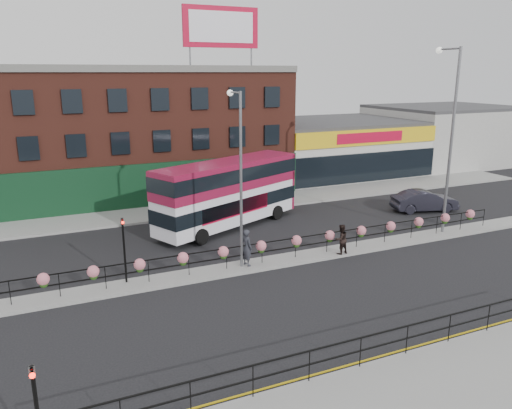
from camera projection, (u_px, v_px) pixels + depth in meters
name	position (u px, v px, depth m)	size (l,w,h in m)	color
ground	(279.00, 262.00, 26.82)	(120.00, 120.00, 0.00)	black
south_pavement	(445.00, 384.00, 16.23)	(60.00, 4.00, 0.15)	gray
north_pavement	(207.00, 208.00, 37.38)	(60.00, 4.00, 0.15)	gray
median	(279.00, 261.00, 26.80)	(60.00, 1.60, 0.15)	gray
yellow_line_inner	(398.00, 351.00, 18.27)	(60.00, 0.10, 0.01)	gold
yellow_line_outer	(401.00, 354.00, 18.11)	(60.00, 0.10, 0.01)	gold
brick_building	(129.00, 131.00, 41.50)	(25.00, 12.21, 10.30)	brown
supermarket	(332.00, 147.00, 50.02)	(15.00, 12.25, 5.30)	silver
warehouse_east	(444.00, 134.00, 55.83)	(14.50, 12.00, 6.30)	#AEADA9
billboard	(221.00, 27.00, 37.62)	(6.00, 0.29, 4.40)	#BA0829
median_railing	(279.00, 244.00, 26.55)	(30.04, 0.56, 1.23)	black
south_railing	(361.00, 345.00, 16.88)	(20.04, 0.05, 1.12)	black
double_decker_bus	(229.00, 187.00, 32.27)	(10.98, 6.79, 4.40)	white
car	(424.00, 201.00, 36.52)	(5.00, 2.83, 1.56)	#23222D
pedestrian_a	(247.00, 247.00, 25.81)	(0.63, 0.80, 1.95)	#2A2B34
pedestrian_b	(341.00, 239.00, 27.49)	(0.89, 0.74, 1.68)	black
lamp_column_west	(239.00, 165.00, 24.76)	(0.32, 1.56, 8.92)	slate
lamp_column_east	(449.00, 125.00, 30.04)	(0.40, 1.97, 11.23)	slate
traffic_light_south	(36.00, 399.00, 11.73)	(0.15, 0.28, 3.65)	black
traffic_light_median	(123.00, 236.00, 23.36)	(0.15, 0.28, 3.65)	black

